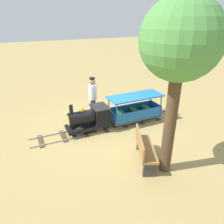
# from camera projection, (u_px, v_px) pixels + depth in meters

# --- Properties ---
(ground_plane) EXTENTS (60.00, 60.00, 0.00)m
(ground_plane) POSITION_uv_depth(u_px,v_px,m) (111.00, 126.00, 7.52)
(ground_plane) COLOR #A38C51
(track) EXTENTS (0.75, 5.70, 0.04)m
(track) POSITION_uv_depth(u_px,v_px,m) (113.00, 125.00, 7.54)
(track) COLOR gray
(track) RESTS_ON ground_plane
(locomotive) EXTENTS (0.71, 1.45, 1.02)m
(locomotive) POSITION_uv_depth(u_px,v_px,m) (90.00, 118.00, 7.01)
(locomotive) COLOR black
(locomotive) RESTS_ON ground_plane
(passenger_car) EXTENTS (0.81, 2.00, 0.97)m
(passenger_car) POSITION_uv_depth(u_px,v_px,m) (135.00, 111.00, 7.71)
(passenger_car) COLOR #3F3F3F
(passenger_car) RESTS_ON ground_plane
(conductor_person) EXTENTS (0.30, 0.30, 1.62)m
(conductor_person) POSITION_uv_depth(u_px,v_px,m) (93.00, 95.00, 7.68)
(conductor_person) COLOR #282D47
(conductor_person) RESTS_ON ground_plane
(park_bench) EXTENTS (1.35, 0.89, 0.82)m
(park_bench) POSITION_uv_depth(u_px,v_px,m) (144.00, 149.00, 5.52)
(park_bench) COLOR olive
(park_bench) RESTS_ON ground_plane
(oak_tree_near) EXTENTS (1.68, 1.68, 4.01)m
(oak_tree_near) POSITION_uv_depth(u_px,v_px,m) (180.00, 44.00, 4.13)
(oak_tree_near) COLOR #4C3823
(oak_tree_near) RESTS_ON ground_plane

